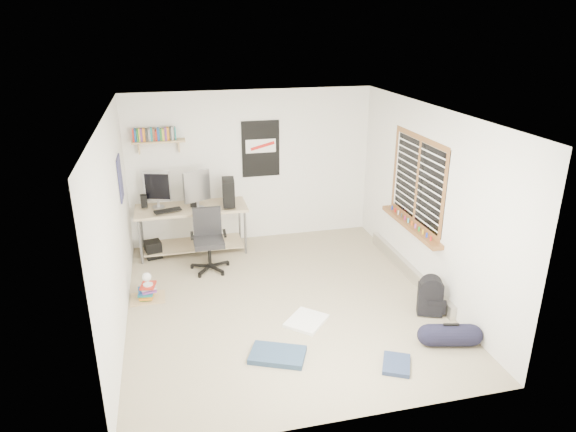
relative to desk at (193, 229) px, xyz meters
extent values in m
cube|color=gray|center=(1.04, -1.94, -0.37)|extent=(4.00, 4.50, 0.01)
cube|color=white|center=(1.04, -1.94, 2.14)|extent=(4.00, 4.50, 0.01)
cube|color=silver|center=(1.04, 0.31, 0.89)|extent=(4.00, 0.01, 2.50)
cube|color=silver|center=(-0.97, -1.94, 0.89)|extent=(0.01, 4.50, 2.50)
cube|color=silver|center=(3.04, -1.94, 0.89)|extent=(0.01, 4.50, 2.50)
cube|color=tan|center=(0.00, 0.00, 0.00)|extent=(1.88, 1.29, 0.79)
cube|color=#B5B5BA|center=(-0.50, 0.06, 0.65)|extent=(0.43, 0.22, 0.46)
cube|color=#96959A|center=(0.10, -0.12, 0.67)|extent=(0.45, 0.30, 0.49)
cube|color=black|center=(0.59, -0.13, 0.63)|extent=(0.22, 0.41, 0.41)
cube|color=black|center=(-0.36, -0.22, 0.43)|extent=(0.43, 0.25, 0.02)
cube|color=black|center=(-0.71, 0.06, 0.52)|extent=(0.11, 0.11, 0.20)
cube|color=black|center=(0.04, -0.09, 0.52)|extent=(0.12, 0.12, 0.20)
cube|color=black|center=(0.19, -0.76, 0.12)|extent=(0.63, 0.63, 0.93)
cube|color=tan|center=(-0.41, 0.20, 1.42)|extent=(0.80, 0.22, 0.24)
cube|color=black|center=(1.19, 0.29, 1.19)|extent=(0.62, 0.03, 0.92)
cube|color=navy|center=(-0.95, -0.74, 1.14)|extent=(0.02, 0.42, 0.60)
cube|color=brown|center=(2.99, -1.64, 1.08)|extent=(0.10, 1.50, 1.26)
cube|color=#B7B2A8|center=(2.99, -1.64, -0.28)|extent=(0.08, 2.50, 0.18)
cube|color=black|center=(2.79, -2.65, -0.16)|extent=(0.37, 0.34, 0.41)
cylinder|color=black|center=(2.68, -3.33, -0.22)|extent=(0.31, 0.31, 0.50)
cube|color=white|center=(1.21, -2.50, -0.34)|extent=(0.63, 0.63, 0.04)
cube|color=navy|center=(0.71, -3.11, -0.33)|extent=(0.71, 0.59, 0.07)
cube|color=navy|center=(1.93, -3.56, -0.34)|extent=(0.43, 0.47, 0.05)
cube|color=olive|center=(-0.71, -1.44, -0.21)|extent=(0.48, 0.42, 0.30)
cube|color=white|center=(-0.69, -1.46, 0.02)|extent=(0.13, 0.22, 0.22)
cube|color=black|center=(-0.64, -0.13, -0.22)|extent=(0.28, 0.28, 0.27)
camera|label=1|loc=(-0.29, -7.76, 3.13)|focal=32.00mm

